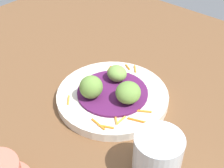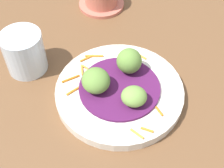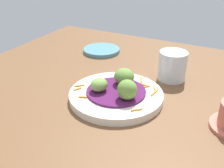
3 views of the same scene
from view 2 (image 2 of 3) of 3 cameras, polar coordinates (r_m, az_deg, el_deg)
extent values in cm
cube|color=brown|center=(63.02, 5.62, 0.73)|extent=(110.00, 110.00, 2.00)
cylinder|color=silver|center=(58.31, 1.36, -1.41)|extent=(23.77, 23.77, 1.91)
cylinder|color=#51194C|center=(57.37, 1.38, -0.65)|extent=(15.00, 15.00, 0.52)
cylinder|color=orange|center=(54.85, 8.63, -4.94)|extent=(1.14, 2.06, 0.40)
cylinder|color=orange|center=(60.53, -5.47, 2.51)|extent=(0.48, 2.45, 0.40)
cylinder|color=orange|center=(63.06, -3.28, 5.14)|extent=(3.67, 0.81, 0.40)
cylinder|color=orange|center=(63.22, 5.09, 5.14)|extent=(2.12, 2.21, 0.40)
cylinder|color=orange|center=(52.51, 6.42, -8.30)|extent=(2.12, 1.35, 0.40)
cylinder|color=orange|center=(62.70, -4.66, 4.71)|extent=(2.81, 1.71, 0.40)
cylinder|color=orange|center=(59.34, -7.56, 0.97)|extent=(3.45, 1.71, 0.40)
cylinder|color=orange|center=(57.42, -7.02, -1.19)|extent=(2.81, 2.03, 0.40)
cylinder|color=orange|center=(51.96, 4.59, -9.04)|extent=(2.12, 2.22, 0.40)
cylinder|color=orange|center=(60.81, -4.56, 2.89)|extent=(2.39, 2.17, 0.40)
ellipsoid|color=#759E47|center=(53.79, 4.03, -2.27)|extent=(5.10, 4.78, 3.30)
ellipsoid|color=olive|center=(58.00, 3.21, 3.94)|extent=(5.85, 5.90, 4.79)
ellipsoid|color=olive|center=(55.42, -2.96, 0.64)|extent=(6.53, 6.66, 4.18)
cylinder|color=#C66B56|center=(79.19, -1.93, 14.38)|extent=(11.00, 11.00, 0.80)
cylinder|color=silver|center=(63.08, -15.71, 5.61)|extent=(7.94, 7.94, 8.37)
camera|label=1|loc=(0.78, -36.58, 41.48)|focal=49.03mm
camera|label=3|loc=(0.85, 44.07, 31.73)|focal=42.87mm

